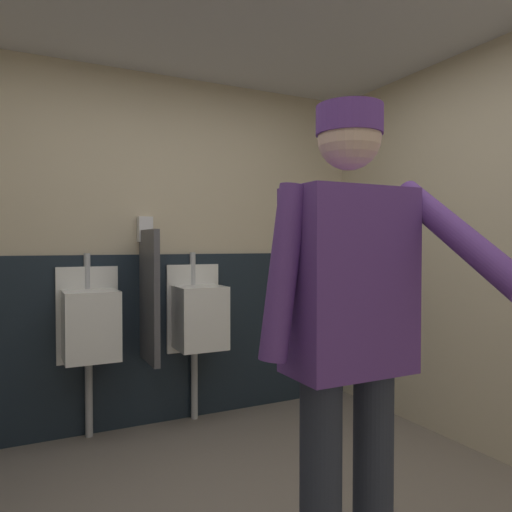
{
  "coord_description": "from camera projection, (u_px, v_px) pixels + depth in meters",
  "views": [
    {
      "loc": [
        -0.91,
        -1.68,
        1.3
      ],
      "look_at": [
        0.05,
        0.22,
        1.25
      ],
      "focal_mm": 33.85,
      "sensor_mm": 36.0,
      "label": 1
    }
  ],
  "objects": [
    {
      "name": "urinal_middle",
      "position": [
        198.0,
        316.0,
        3.5
      ],
      "size": [
        0.4,
        0.34,
        1.24
      ],
      "color": "white",
      "rests_on": "ground_plane"
    },
    {
      "name": "privacy_divider_panel",
      "position": [
        149.0,
        296.0,
        3.26
      ],
      "size": [
        0.04,
        0.4,
        0.9
      ],
      "primitive_type": "cube",
      "color": "#4C4C51"
    },
    {
      "name": "wainscot_band_back",
      "position": [
        155.0,
        339.0,
        3.5
      ],
      "size": [
        3.36,
        0.03,
        1.23
      ],
      "primitive_type": "cube",
      "color": "#19232D",
      "rests_on": "ground_plane"
    },
    {
      "name": "soap_dispenser",
      "position": [
        145.0,
        229.0,
        3.43
      ],
      "size": [
        0.1,
        0.07,
        0.18
      ],
      "primitive_type": "cube",
      "color": "silver"
    },
    {
      "name": "urinal_left",
      "position": [
        90.0,
        324.0,
        3.16
      ],
      "size": [
        0.4,
        0.34,
        1.24
      ],
      "color": "white",
      "rests_on": "ground_plane"
    },
    {
      "name": "wall_back",
      "position": [
        152.0,
        249.0,
        3.56
      ],
      "size": [
        3.96,
        0.12,
        2.53
      ],
      "primitive_type": "cube",
      "color": "beige",
      "rests_on": "ground_plane"
    },
    {
      "name": "person",
      "position": [
        350.0,
        325.0,
        1.61
      ],
      "size": [
        0.63,
        0.6,
        1.76
      ],
      "color": "#2D3342",
      "rests_on": "ground_plane"
    }
  ]
}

